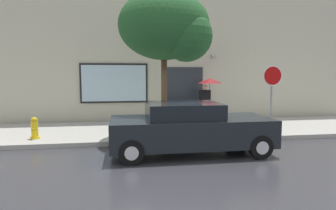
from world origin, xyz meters
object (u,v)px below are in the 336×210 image
street_tree (169,28)px  stop_sign (272,85)px  pedestrian_with_umbrella (208,87)px  fire_hydrant (35,128)px  parked_car (189,128)px

street_tree → stop_sign: (3.85, 0.10, -1.94)m
pedestrian_with_umbrella → fire_hydrant: bearing=-160.7°
street_tree → parked_car: bearing=-79.6°
fire_hydrant → pedestrian_with_umbrella: size_ratio=0.37×
parked_car → pedestrian_with_umbrella: pedestrian_with_umbrella is taller
fire_hydrant → pedestrian_with_umbrella: 7.11m
pedestrian_with_umbrella → street_tree: 3.92m
pedestrian_with_umbrella → street_tree: bearing=-130.7°
parked_car → stop_sign: stop_sign is taller
stop_sign → pedestrian_with_umbrella: bearing=124.9°
fire_hydrant → stop_sign: 8.41m
parked_car → fire_hydrant: (-4.77, 1.97, -0.23)m
parked_car → fire_hydrant: 5.17m
street_tree → stop_sign: size_ratio=2.01×
pedestrian_with_umbrella → stop_sign: size_ratio=0.80×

